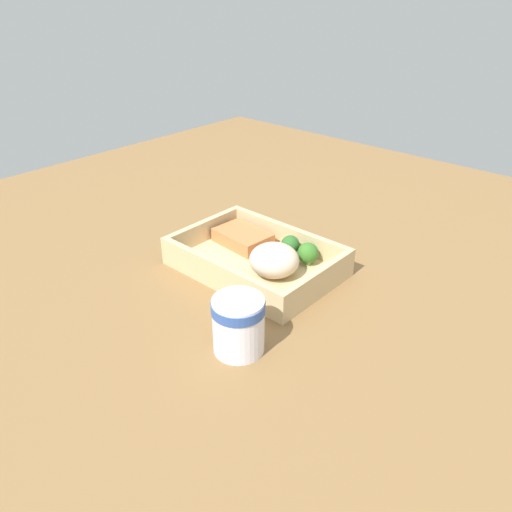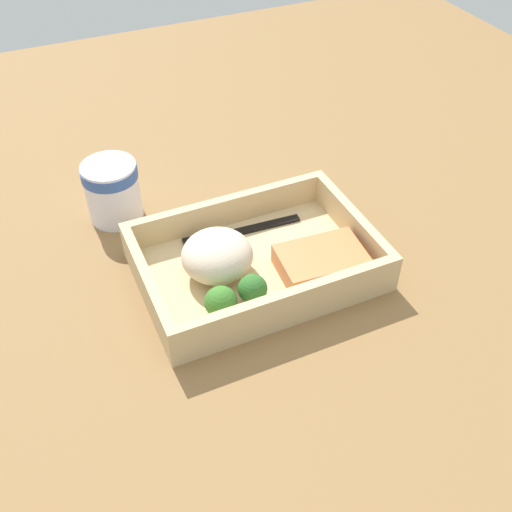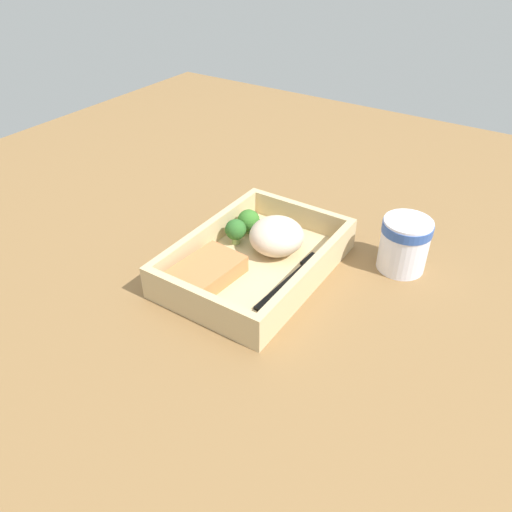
% 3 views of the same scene
% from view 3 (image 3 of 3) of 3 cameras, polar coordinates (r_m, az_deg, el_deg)
% --- Properties ---
extents(ground_plane, '(1.60, 1.60, 0.02)m').
position_cam_3_polar(ground_plane, '(0.77, -0.00, -2.26)').
color(ground_plane, olive).
extents(takeout_tray, '(0.28, 0.20, 0.01)m').
position_cam_3_polar(takeout_tray, '(0.76, -0.00, -1.30)').
color(takeout_tray, tan).
rests_on(takeout_tray, ground_plane).
extents(tray_rim, '(0.28, 0.20, 0.04)m').
position_cam_3_polar(tray_rim, '(0.74, -0.00, 0.31)').
color(tray_rim, tan).
rests_on(tray_rim, takeout_tray).
extents(salmon_fillet, '(0.11, 0.08, 0.03)m').
position_cam_3_polar(salmon_fillet, '(0.72, -5.62, -1.77)').
color(salmon_fillet, '#DB7743').
rests_on(salmon_fillet, takeout_tray).
extents(mashed_potatoes, '(0.09, 0.08, 0.06)m').
position_cam_3_polar(mashed_potatoes, '(0.77, 2.36, 2.30)').
color(mashed_potatoes, beige).
rests_on(mashed_potatoes, takeout_tray).
extents(broccoli_floret_1, '(0.04, 0.04, 0.04)m').
position_cam_3_polar(broccoli_floret_1, '(0.82, -0.84, 4.03)').
color(broccoli_floret_1, '#83A55F').
rests_on(broccoli_floret_1, takeout_tray).
extents(broccoli_floret_2, '(0.03, 0.03, 0.04)m').
position_cam_3_polar(broccoli_floret_2, '(0.79, -2.34, 2.97)').
color(broccoli_floret_2, '#82AA63').
rests_on(broccoli_floret_2, takeout_tray).
extents(fork, '(0.16, 0.03, 0.00)m').
position_cam_3_polar(fork, '(0.73, 4.33, -2.40)').
color(fork, black).
rests_on(fork, takeout_tray).
extents(paper_cup, '(0.07, 0.07, 0.08)m').
position_cam_3_polar(paper_cup, '(0.77, 16.62, 1.54)').
color(paper_cup, white).
rests_on(paper_cup, ground_plane).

